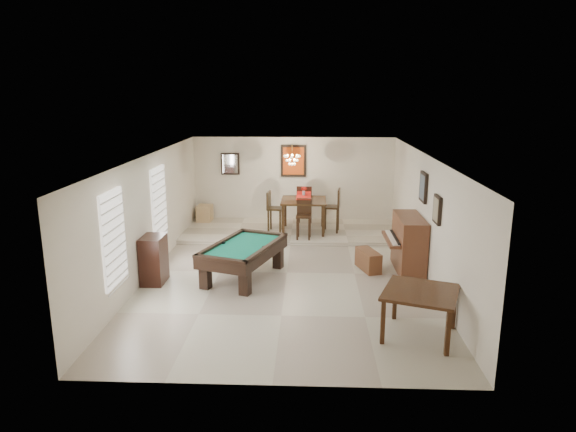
# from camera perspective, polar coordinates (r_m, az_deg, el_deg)

# --- Properties ---
(ground_plane) EXTENTS (6.00, 9.00, 0.02)m
(ground_plane) POSITION_cam_1_polar(r_m,az_deg,el_deg) (11.48, -0.13, -6.35)
(ground_plane) COLOR beige
(wall_back) EXTENTS (6.00, 0.04, 2.60)m
(wall_back) POSITION_cam_1_polar(r_m,az_deg,el_deg) (15.50, 0.61, 3.97)
(wall_back) COLOR silver
(wall_back) RESTS_ON ground_plane
(wall_front) EXTENTS (6.00, 0.04, 2.60)m
(wall_front) POSITION_cam_1_polar(r_m,az_deg,el_deg) (6.82, -1.83, -9.00)
(wall_front) COLOR silver
(wall_front) RESTS_ON ground_plane
(wall_left) EXTENTS (0.04, 9.00, 2.60)m
(wall_left) POSITION_cam_1_polar(r_m,az_deg,el_deg) (11.62, -15.07, 0.16)
(wall_left) COLOR silver
(wall_left) RESTS_ON ground_plane
(wall_right) EXTENTS (0.04, 9.00, 2.60)m
(wall_right) POSITION_cam_1_polar(r_m,az_deg,el_deg) (11.37, 15.15, -0.14)
(wall_right) COLOR silver
(wall_right) RESTS_ON ground_plane
(ceiling) EXTENTS (6.00, 9.00, 0.04)m
(ceiling) POSITION_cam_1_polar(r_m,az_deg,el_deg) (10.86, -0.13, 6.69)
(ceiling) COLOR white
(ceiling) RESTS_ON wall_back
(dining_step) EXTENTS (6.00, 2.50, 0.12)m
(dining_step) POSITION_cam_1_polar(r_m,az_deg,el_deg) (14.56, 0.44, -1.69)
(dining_step) COLOR beige
(dining_step) RESTS_ON ground_plane
(window_left_front) EXTENTS (0.06, 1.00, 1.70)m
(window_left_front) POSITION_cam_1_polar(r_m,az_deg,el_deg) (9.58, -18.80, -2.35)
(window_left_front) COLOR white
(window_left_front) RESTS_ON wall_left
(window_left_rear) EXTENTS (0.06, 1.00, 1.70)m
(window_left_rear) POSITION_cam_1_polar(r_m,az_deg,el_deg) (12.15, -14.14, 1.29)
(window_left_rear) COLOR white
(window_left_rear) RESTS_ON wall_left
(pool_table) EXTENTS (1.81, 2.42, 0.72)m
(pool_table) POSITION_cam_1_polar(r_m,az_deg,el_deg) (11.11, -4.95, -5.08)
(pool_table) COLOR black
(pool_table) RESTS_ON ground_plane
(square_table) EXTENTS (1.46, 1.46, 0.79)m
(square_table) POSITION_cam_1_polar(r_m,az_deg,el_deg) (8.80, 14.40, -10.44)
(square_table) COLOR black
(square_table) RESTS_ON ground_plane
(upright_piano) EXTENTS (0.83, 1.49, 1.24)m
(upright_piano) POSITION_cam_1_polar(r_m,az_deg,el_deg) (11.71, 12.58, -3.03)
(upright_piano) COLOR brown
(upright_piano) RESTS_ON ground_plane
(piano_bench) EXTENTS (0.54, 0.86, 0.45)m
(piano_bench) POSITION_cam_1_polar(r_m,az_deg,el_deg) (11.73, 8.90, -4.87)
(piano_bench) COLOR brown
(piano_bench) RESTS_ON ground_plane
(apothecary_chest) EXTENTS (0.45, 0.67, 1.01)m
(apothecary_chest) POSITION_cam_1_polar(r_m,az_deg,el_deg) (11.12, -14.69, -4.70)
(apothecary_chest) COLOR black
(apothecary_chest) RESTS_ON ground_plane
(dining_table) EXTENTS (1.24, 1.24, 1.02)m
(dining_table) POSITION_cam_1_polar(r_m,az_deg,el_deg) (14.21, 1.74, 0.30)
(dining_table) COLOR black
(dining_table) RESTS_ON dining_step
(flower_vase) EXTENTS (0.19, 0.19, 0.25)m
(flower_vase) POSITION_cam_1_polar(r_m,az_deg,el_deg) (14.08, 1.76, 2.81)
(flower_vase) COLOR #A0140D
(flower_vase) RESTS_ON dining_table
(dining_chair_south) EXTENTS (0.41, 0.41, 1.05)m
(dining_chair_south) POSITION_cam_1_polar(r_m,az_deg,el_deg) (13.49, 1.76, -0.36)
(dining_chair_south) COLOR black
(dining_chair_south) RESTS_ON dining_step
(dining_chair_north) EXTENTS (0.46, 0.46, 1.16)m
(dining_chair_north) POSITION_cam_1_polar(r_m,az_deg,el_deg) (14.93, 1.86, 1.24)
(dining_chair_north) COLOR black
(dining_chair_north) RESTS_ON dining_step
(dining_chair_west) EXTENTS (0.47, 0.47, 1.12)m
(dining_chair_west) POSITION_cam_1_polar(r_m,az_deg,el_deg) (14.19, -1.41, 0.49)
(dining_chair_west) COLOR black
(dining_chair_west) RESTS_ON dining_step
(dining_chair_east) EXTENTS (0.50, 0.50, 1.21)m
(dining_chair_east) POSITION_cam_1_polar(r_m,az_deg,el_deg) (14.21, 4.84, 0.64)
(dining_chair_east) COLOR black
(dining_chair_east) RESTS_ON dining_step
(corner_bench) EXTENTS (0.43, 0.53, 0.47)m
(corner_bench) POSITION_cam_1_polar(r_m,az_deg,el_deg) (15.62, -9.23, 0.32)
(corner_bench) COLOR tan
(corner_bench) RESTS_ON dining_step
(chandelier) EXTENTS (0.44, 0.44, 0.60)m
(chandelier) POSITION_cam_1_polar(r_m,az_deg,el_deg) (14.09, 0.45, 6.68)
(chandelier) COLOR #FFE5B2
(chandelier) RESTS_ON ceiling
(back_painting) EXTENTS (0.75, 0.06, 0.95)m
(back_painting) POSITION_cam_1_polar(r_m,az_deg,el_deg) (15.37, 0.61, 6.15)
(back_painting) COLOR #D84C14
(back_painting) RESTS_ON wall_back
(back_mirror) EXTENTS (0.55, 0.06, 0.65)m
(back_mirror) POSITION_cam_1_polar(r_m,az_deg,el_deg) (15.56, -6.44, 5.78)
(back_mirror) COLOR white
(back_mirror) RESTS_ON wall_back
(right_picture_upper) EXTENTS (0.06, 0.55, 0.65)m
(right_picture_upper) POSITION_cam_1_polar(r_m,az_deg,el_deg) (11.53, 14.82, 3.12)
(right_picture_upper) COLOR slate
(right_picture_upper) RESTS_ON wall_right
(right_picture_lower) EXTENTS (0.06, 0.45, 0.55)m
(right_picture_lower) POSITION_cam_1_polar(r_m,az_deg,el_deg) (10.33, 16.25, 0.69)
(right_picture_lower) COLOR gray
(right_picture_lower) RESTS_ON wall_right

